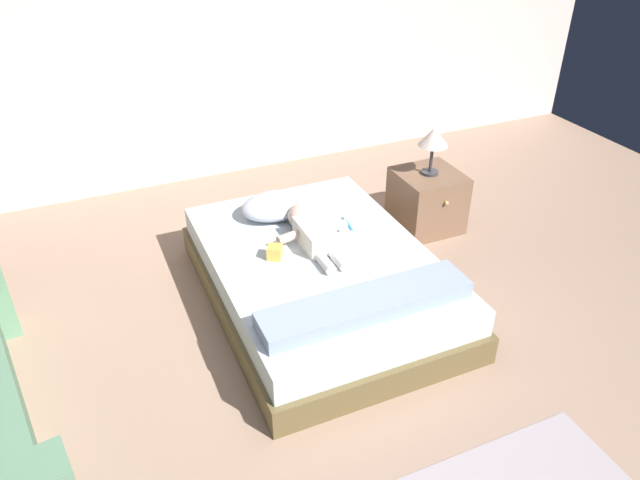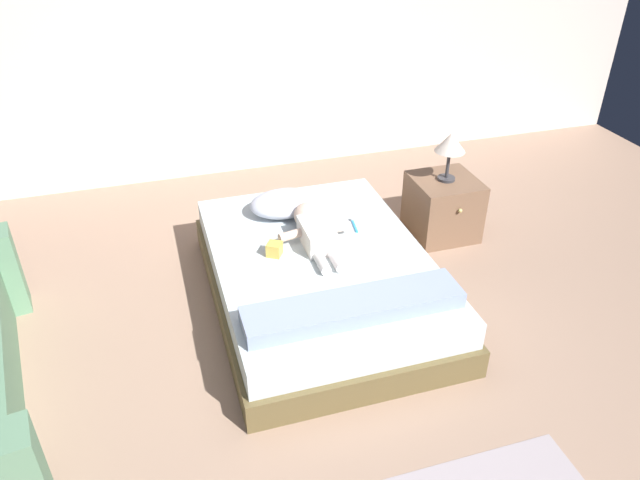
# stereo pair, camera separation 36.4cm
# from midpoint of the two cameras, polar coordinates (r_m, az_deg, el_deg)

# --- Properties ---
(ground_plane) EXTENTS (8.00, 8.00, 0.00)m
(ground_plane) POSITION_cam_midpoint_polar(r_m,az_deg,el_deg) (3.23, -0.88, -15.61)
(ground_plane) COLOR #9F7F69
(wall_behind_bed) EXTENTS (8.00, 0.12, 2.69)m
(wall_behind_bed) POSITION_cam_midpoint_polar(r_m,az_deg,el_deg) (5.18, -14.97, 19.54)
(wall_behind_bed) COLOR silver
(wall_behind_bed) RESTS_ON ground_plane
(bed) EXTENTS (1.32, 1.87, 0.35)m
(bed) POSITION_cam_midpoint_polar(r_m,az_deg,el_deg) (3.79, -2.75, -3.64)
(bed) COLOR brown
(bed) RESTS_ON ground_plane
(pillow) EXTENTS (0.47, 0.34, 0.16)m
(pillow) POSITION_cam_midpoint_polar(r_m,az_deg,el_deg) (4.08, -6.77, 3.19)
(pillow) COLOR silver
(pillow) RESTS_ON bed
(baby) EXTENTS (0.48, 0.66, 0.17)m
(baby) POSITION_cam_midpoint_polar(r_m,az_deg,el_deg) (3.78, -3.53, 0.76)
(baby) COLOR white
(baby) RESTS_ON bed
(toothbrush) EXTENTS (0.04, 0.17, 0.02)m
(toothbrush) POSITION_cam_midpoint_polar(r_m,az_deg,el_deg) (3.99, 0.06, 1.54)
(toothbrush) COLOR #2C98E6
(toothbrush) RESTS_ON bed
(nightstand) EXTENTS (0.46, 0.49, 0.45)m
(nightstand) POSITION_cam_midpoint_polar(r_m,az_deg,el_deg) (4.58, 7.87, 3.67)
(nightstand) COLOR brown
(nightstand) RESTS_ON ground_plane
(lamp) EXTENTS (0.22, 0.22, 0.36)m
(lamp) POSITION_cam_midpoint_polar(r_m,az_deg,el_deg) (4.37, 8.35, 9.42)
(lamp) COLOR #333338
(lamp) RESTS_ON nightstand
(blanket) EXTENTS (1.19, 0.26, 0.09)m
(blanket) POSITION_cam_midpoint_polar(r_m,az_deg,el_deg) (3.21, 1.14, -6.21)
(blanket) COLOR #8A9ABF
(blanket) RESTS_ON bed
(toy_block) EXTENTS (0.12, 0.12, 0.08)m
(toy_block) POSITION_cam_midpoint_polar(r_m,az_deg,el_deg) (3.65, -7.17, -1.24)
(toy_block) COLOR gold
(toy_block) RESTS_ON bed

